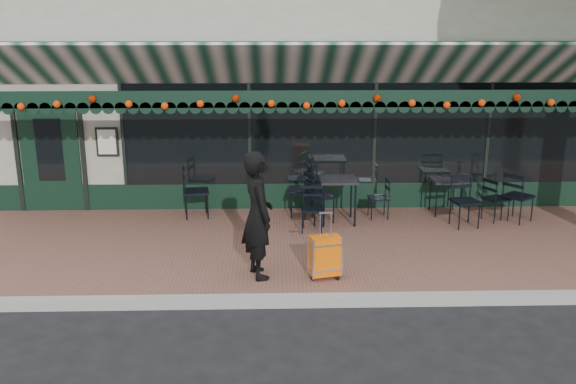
{
  "coord_description": "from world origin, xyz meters",
  "views": [
    {
      "loc": [
        -0.59,
        -7.54,
        3.61
      ],
      "look_at": [
        -0.33,
        1.6,
        1.12
      ],
      "focal_mm": 38.0,
      "sensor_mm": 36.0,
      "label": 1
    }
  ],
  "objects_px": {
    "cafe_table_a": "(446,183)",
    "chair_a_left": "(378,198)",
    "chair_a_extra": "(518,197)",
    "chair_b_left": "(302,190)",
    "chair_solo": "(196,192)",
    "chair_b_front": "(312,209)",
    "chair_a_right": "(496,199)",
    "chair_b_right": "(319,197)",
    "woman": "(258,215)",
    "chair_a_front": "(465,202)",
    "cafe_table_b": "(338,183)",
    "suitcase": "(325,256)"
  },
  "relations": [
    {
      "from": "chair_b_right",
      "to": "cafe_table_b",
      "type": "bearing_deg",
      "value": -118.69
    },
    {
      "from": "chair_a_extra",
      "to": "chair_b_right",
      "type": "relative_size",
      "value": 0.98
    },
    {
      "from": "chair_b_right",
      "to": "chair_b_front",
      "type": "bearing_deg",
      "value": 140.28
    },
    {
      "from": "chair_a_left",
      "to": "chair_a_extra",
      "type": "xyz_separation_m",
      "value": [
        2.51,
        -0.27,
        0.09
      ]
    },
    {
      "from": "cafe_table_a",
      "to": "chair_b_front",
      "type": "relative_size",
      "value": 0.84
    },
    {
      "from": "woman",
      "to": "cafe_table_b",
      "type": "distance_m",
      "value": 2.82
    },
    {
      "from": "suitcase",
      "to": "cafe_table_b",
      "type": "distance_m",
      "value": 2.63
    },
    {
      "from": "chair_a_front",
      "to": "chair_b_front",
      "type": "distance_m",
      "value": 2.74
    },
    {
      "from": "suitcase",
      "to": "chair_solo",
      "type": "xyz_separation_m",
      "value": [
        -2.16,
        2.96,
        0.15
      ]
    },
    {
      "from": "chair_b_left",
      "to": "chair_b_right",
      "type": "xyz_separation_m",
      "value": [
        0.3,
        -0.44,
        -0.01
      ]
    },
    {
      "from": "woman",
      "to": "chair_a_front",
      "type": "distance_m",
      "value": 4.24
    },
    {
      "from": "chair_a_extra",
      "to": "chair_solo",
      "type": "relative_size",
      "value": 0.96
    },
    {
      "from": "chair_a_right",
      "to": "chair_a_front",
      "type": "xyz_separation_m",
      "value": [
        -0.69,
        -0.35,
        0.05
      ]
    },
    {
      "from": "chair_a_extra",
      "to": "cafe_table_a",
      "type": "bearing_deg",
      "value": 31.31
    },
    {
      "from": "cafe_table_a",
      "to": "chair_a_extra",
      "type": "distance_m",
      "value": 1.3
    },
    {
      "from": "chair_b_left",
      "to": "chair_solo",
      "type": "xyz_separation_m",
      "value": [
        -1.98,
        -0.07,
        -0.0
      ]
    },
    {
      "from": "cafe_table_a",
      "to": "chair_b_right",
      "type": "height_order",
      "value": "chair_b_right"
    },
    {
      "from": "suitcase",
      "to": "chair_b_front",
      "type": "bearing_deg",
      "value": 77.4
    },
    {
      "from": "woman",
      "to": "chair_a_extra",
      "type": "xyz_separation_m",
      "value": [
        4.7,
        2.41,
        -0.45
      ]
    },
    {
      "from": "chair_a_left",
      "to": "chair_a_right",
      "type": "relative_size",
      "value": 0.94
    },
    {
      "from": "woman",
      "to": "chair_a_front",
      "type": "height_order",
      "value": "woman"
    },
    {
      "from": "chair_a_extra",
      "to": "chair_b_left",
      "type": "distance_m",
      "value": 3.97
    },
    {
      "from": "woman",
      "to": "chair_b_left",
      "type": "relative_size",
      "value": 1.88
    },
    {
      "from": "chair_a_left",
      "to": "chair_b_left",
      "type": "relative_size",
      "value": 0.78
    },
    {
      "from": "chair_a_left",
      "to": "chair_solo",
      "type": "distance_m",
      "value": 3.4
    },
    {
      "from": "woman",
      "to": "chair_a_right",
      "type": "height_order",
      "value": "woman"
    },
    {
      "from": "cafe_table_a",
      "to": "chair_solo",
      "type": "xyz_separation_m",
      "value": [
        -4.71,
        -0.06,
        -0.13
      ]
    },
    {
      "from": "cafe_table_a",
      "to": "chair_a_left",
      "type": "xyz_separation_m",
      "value": [
        -1.31,
        -0.22,
        -0.23
      ]
    },
    {
      "from": "cafe_table_a",
      "to": "chair_a_front",
      "type": "distance_m",
      "value": 0.8
    },
    {
      "from": "woman",
      "to": "chair_a_front",
      "type": "relative_size",
      "value": 2.01
    },
    {
      "from": "cafe_table_a",
      "to": "chair_b_left",
      "type": "relative_size",
      "value": 0.7
    },
    {
      "from": "cafe_table_a",
      "to": "chair_b_left",
      "type": "height_order",
      "value": "chair_b_left"
    },
    {
      "from": "chair_b_left",
      "to": "chair_solo",
      "type": "bearing_deg",
      "value": -87.65
    },
    {
      "from": "woman",
      "to": "chair_a_left",
      "type": "xyz_separation_m",
      "value": [
        2.19,
        2.68,
        -0.53
      ]
    },
    {
      "from": "cafe_table_a",
      "to": "chair_a_extra",
      "type": "bearing_deg",
      "value": -22.2
    },
    {
      "from": "chair_solo",
      "to": "chair_a_left",
      "type": "bearing_deg",
      "value": -102.35
    },
    {
      "from": "cafe_table_b",
      "to": "chair_a_left",
      "type": "distance_m",
      "value": 0.9
    },
    {
      "from": "woman",
      "to": "chair_b_front",
      "type": "xyz_separation_m",
      "value": [
        0.91,
        1.94,
        -0.51
      ]
    },
    {
      "from": "chair_b_right",
      "to": "chair_b_front",
      "type": "xyz_separation_m",
      "value": [
        -0.16,
        -0.54,
        -0.07
      ]
    },
    {
      "from": "suitcase",
      "to": "cafe_table_a",
      "type": "distance_m",
      "value": 3.97
    },
    {
      "from": "cafe_table_b",
      "to": "chair_a_left",
      "type": "bearing_deg",
      "value": 17.19
    },
    {
      "from": "chair_solo",
      "to": "chair_a_right",
      "type": "bearing_deg",
      "value": -103.4
    },
    {
      "from": "chair_solo",
      "to": "chair_b_front",
      "type": "bearing_deg",
      "value": -122.89
    },
    {
      "from": "woman",
      "to": "suitcase",
      "type": "distance_m",
      "value": 1.12
    },
    {
      "from": "chair_b_front",
      "to": "chair_a_left",
      "type": "bearing_deg",
      "value": 36.12
    },
    {
      "from": "suitcase",
      "to": "chair_solo",
      "type": "bearing_deg",
      "value": 112.24
    },
    {
      "from": "chair_a_left",
      "to": "chair_b_right",
      "type": "relative_size",
      "value": 0.8
    },
    {
      "from": "cafe_table_a",
      "to": "chair_b_right",
      "type": "xyz_separation_m",
      "value": [
        -2.43,
        -0.43,
        -0.13
      ]
    },
    {
      "from": "chair_solo",
      "to": "woman",
      "type": "bearing_deg",
      "value": -166.59
    },
    {
      "from": "cafe_table_a",
      "to": "cafe_table_b",
      "type": "relative_size",
      "value": 0.82
    }
  ]
}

